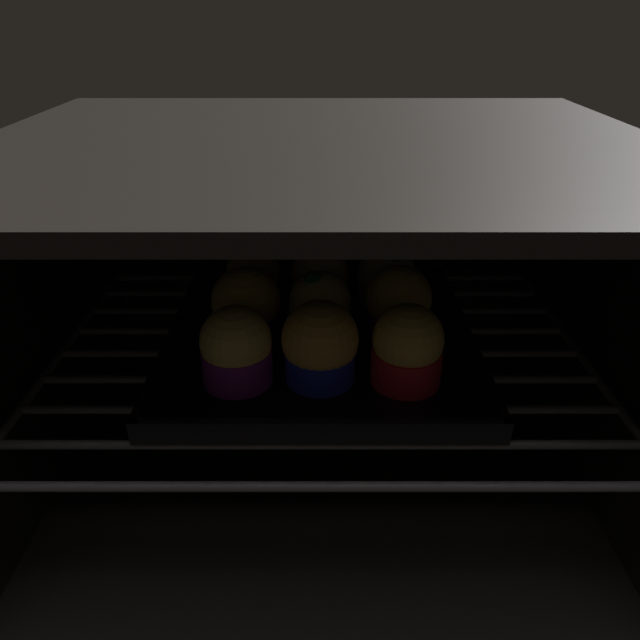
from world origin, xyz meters
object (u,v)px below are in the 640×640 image
Objects in this scene: muffin_row0_col1 at (317,346)px; muffin_row1_col0 at (246,307)px; baking_tray at (320,341)px; muffin_row0_col2 at (407,348)px; muffin_row1_col1 at (321,308)px; muffin_row0_col0 at (236,349)px; muffin_row2_col0 at (254,277)px; muffin_row1_col2 at (398,305)px; muffin_row2_col2 at (386,278)px; muffin_row2_col1 at (320,279)px.

muffin_row0_col1 is 10.33cm from muffin_row1_col0.
baking_tray is 11.85cm from muffin_row0_col2.
muffin_row0_col2 reaches higher than muffin_row1_col1.
baking_tray is at bearing -100.99° from muffin_row1_col1.
muffin_row0_col0 is at bearing -90.41° from muffin_row1_col0.
muffin_row2_col0 is (-7.32, 15.48, -0.35)cm from muffin_row0_col1.
muffin_row1_col1 is at bearing 79.01° from baking_tray.
muffin_row1_col0 and muffin_row1_col2 have the same top height.
muffin_row0_col2 is at bearing -45.73° from baking_tray.
muffin_row2_col2 is (14.90, 7.67, -0.21)cm from muffin_row1_col0.
muffin_row0_col0 reaches higher than muffin_row2_col0.
muffin_row1_col1 reaches higher than muffin_row2_col0.
muffin_row1_col2 is at bearing 43.96° from muffin_row0_col1.
muffin_row0_col1 is at bearing -45.75° from muffin_row1_col0.
muffin_row0_col1 is 8.02cm from muffin_row0_col2.
muffin_row0_col0 is 1.04× the size of muffin_row2_col1.
muffin_row1_col2 is (7.94, 0.30, 4.08)cm from baking_tray.
muffin_row1_col1 is at bearing 4.17° from muffin_row1_col0.
muffin_row0_col1 is at bearing 177.05° from muffin_row0_col2.
baking_tray is 3.92× the size of muffin_row2_col2.
muffin_row0_col2 is at bearing -88.81° from muffin_row2_col2.
muffin_row0_col0 reaches higher than baking_tray.
muffin_row2_col1 is (7.53, -0.36, 0.02)cm from muffin_row2_col0.
muffin_row0_col0 is at bearing -132.68° from muffin_row1_col1.
muffin_row0_col1 reaches higher than muffin_row2_col1.
muffin_row0_col2 reaches higher than baking_tray.
muffin_row2_col0 is at bearing 177.27° from muffin_row2_col1.
muffin_row0_col2 is 0.98× the size of muffin_row1_col0.
muffin_row2_col2 is at bearing -0.38° from muffin_row2_col1.
muffin_row0_col2 is at bearing -63.34° from muffin_row2_col1.
muffin_row2_col2 is at bearing 62.97° from muffin_row0_col1.
muffin_row1_col2 is 10.77cm from muffin_row2_col1.
muffin_row0_col0 is 21.41cm from muffin_row2_col2.
muffin_row2_col1 is (-0.01, 7.54, 3.67)cm from baking_tray.
muffin_row1_col2 is (7.87, -0.07, 0.40)cm from muffin_row1_col1.
muffin_row0_col0 is at bearing -115.94° from muffin_row2_col1.
baking_tray is 8.94cm from muffin_row1_col2.
muffin_row0_col0 is 0.95× the size of muffin_row1_col2.
muffin_row0_col1 is 1.01× the size of muffin_row0_col2.
muffin_row2_col0 is at bearing 133.96° from muffin_row0_col2.
muffin_row1_col2 is 17.26cm from muffin_row2_col0.
baking_tray is at bearing -46.35° from muffin_row2_col0.
muffin_row2_col2 is at bearing 93.80° from muffin_row1_col2.
muffin_row2_col0 reaches higher than baking_tray.
muffin_row1_col0 is 16.76cm from muffin_row2_col2.
muffin_row1_col2 is at bearing 2.15° from baking_tray.
muffin_row1_col1 is at bearing 132.71° from muffin_row0_col2.
muffin_row0_col0 is 0.99× the size of muffin_row1_col1.
muffin_row1_col2 is 0.98× the size of muffin_row2_col2.
muffin_row2_col2 is at bearing 91.19° from muffin_row0_col2.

